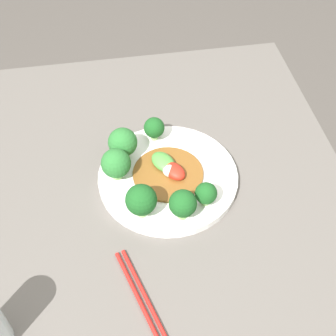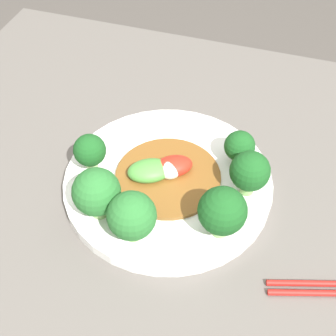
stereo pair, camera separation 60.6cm
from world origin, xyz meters
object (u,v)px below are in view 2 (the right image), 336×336
at_px(plate, 168,182).
at_px(broccoli_west, 250,172).
at_px(stirfry_center, 165,172).
at_px(broccoli_northwest, 222,211).
at_px(broccoli_north, 132,216).
at_px(broccoli_northeast, 97,192).
at_px(broccoli_east, 90,151).
at_px(broccoli_southwest, 240,146).

xyz_separation_m(plate, broccoli_west, (-0.10, -0.01, 0.05)).
bearing_deg(plate, stirfry_center, -18.98).
height_order(broccoli_west, broccoli_northwest, broccoli_northwest).
xyz_separation_m(broccoli_west, broccoli_north, (0.12, 0.11, 0.00)).
distance_m(broccoli_northeast, broccoli_northwest, 0.15).
relative_size(broccoli_east, stirfry_center, 0.38).
bearing_deg(plate, broccoli_northeast, 51.97).
bearing_deg(broccoli_east, broccoli_north, 136.48).
xyz_separation_m(broccoli_northeast, broccoli_north, (-0.05, 0.02, -0.00)).
height_order(plate, broccoli_northeast, broccoli_northeast).
bearing_deg(plate, broccoli_southwest, -144.99).
xyz_separation_m(broccoli_east, broccoli_northwest, (-0.19, 0.05, 0.01)).
height_order(broccoli_north, stirfry_center, broccoli_north).
bearing_deg(broccoli_southwest, broccoli_northwest, 91.82).
distance_m(plate, broccoli_northeast, 0.11).
distance_m(broccoli_east, broccoli_north, 0.13).
bearing_deg(stirfry_center, broccoli_north, 85.97).
height_order(broccoli_southwest, broccoli_north, broccoli_north).
relative_size(plate, broccoli_north, 4.07).
bearing_deg(plate, broccoli_north, 83.16).
xyz_separation_m(broccoli_northwest, stirfry_center, (0.09, -0.07, -0.03)).
distance_m(broccoli_southwest, broccoli_northwest, 0.12).
distance_m(broccoli_northeast, broccoli_southwest, 0.20).
distance_m(broccoli_west, broccoli_southwest, 0.05).
relative_size(plate, broccoli_west, 4.30).
relative_size(plate, stirfry_center, 1.98).
distance_m(broccoli_northeast, broccoli_east, 0.08).
xyz_separation_m(broccoli_west, broccoli_northwest, (0.02, 0.07, 0.00)).
distance_m(broccoli_west, stirfry_center, 0.11).
bearing_deg(broccoli_west, plate, 5.14).
height_order(plate, broccoli_east, broccoli_east).
bearing_deg(plate, broccoli_east, 6.40).
xyz_separation_m(plate, broccoli_northeast, (0.06, 0.08, 0.05)).
relative_size(broccoli_east, broccoli_northwest, 0.76).
bearing_deg(broccoli_west, broccoli_southwest, -65.27).
relative_size(broccoli_northwest, stirfry_center, 0.50).
bearing_deg(stirfry_center, broccoli_northeast, 54.68).
relative_size(broccoli_northeast, broccoli_east, 1.32).
relative_size(plate, broccoli_northeast, 3.91).
bearing_deg(broccoli_north, stirfry_center, -94.03).
distance_m(broccoli_east, broccoli_northwest, 0.20).
xyz_separation_m(broccoli_north, stirfry_center, (-0.01, -0.10, -0.03)).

